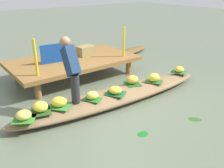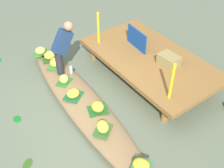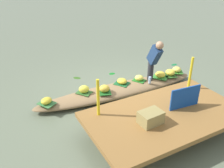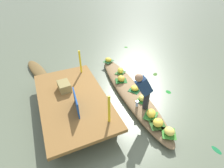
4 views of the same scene
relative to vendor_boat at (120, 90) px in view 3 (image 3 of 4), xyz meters
The scene contains 28 objects.
canal_water 0.12m from the vendor_boat, ahead, with size 40.00×40.00×0.00m, color #606B54.
dock_platform 1.87m from the vendor_boat, 89.86° to the left, with size 3.20×1.80×0.48m.
vendor_boat is the anchor object (origin of this frame).
leaf_mat_0 1.94m from the vendor_boat, ahead, with size 0.38×0.30×0.01m, color #36733C.
banana_bunch_0 1.95m from the vendor_boat, ahead, with size 0.27×0.23×0.14m, color gold.
leaf_mat_1 0.65m from the vendor_boat, behind, with size 0.34×0.25×0.01m, color #267324.
banana_bunch_1 0.67m from the vendor_boat, behind, with size 0.24×0.19×0.16m, color #F3E358.
leaf_mat_2 0.98m from the vendor_boat, ahead, with size 0.37×0.27×0.01m, color #316128.
banana_bunch_2 1.00m from the vendor_boat, ahead, with size 0.26×0.21×0.20m, color yellow.
leaf_mat_3 0.52m from the vendor_boat, ahead, with size 0.38×0.31×0.01m, color #1D5B1F.
banana_bunch_3 0.55m from the vendor_boat, ahead, with size 0.27×0.24×0.19m, color gold.
leaf_mat_4 1.29m from the vendor_boat, behind, with size 0.40×0.31×0.01m, color #388634.
banana_bunch_4 1.30m from the vendor_boat, behind, with size 0.29×0.24×0.18m, color yellow.
leaf_mat_5 1.62m from the vendor_boat, behind, with size 0.38×0.32×0.01m, color #2A541F.
banana_bunch_5 1.63m from the vendor_boat, behind, with size 0.27×0.25×0.18m, color yellow.
leaf_mat_6 0.20m from the vendor_boat, 142.95° to the right, with size 0.38×0.32×0.01m, color #1B5B2C.
banana_bunch_6 0.25m from the vendor_boat, 142.95° to the right, with size 0.27×0.25×0.15m, color yellow.
leaf_mat_7 1.95m from the vendor_boat, behind, with size 0.35×0.32×0.01m, color #39852B.
banana_bunch_7 1.95m from the vendor_boat, behind, with size 0.25×0.25×0.16m, color #EAD258.
vendor_person 1.25m from the vendor_boat, 169.85° to the left, with size 0.21×0.53×1.19m.
water_bottle 0.86m from the vendor_boat, 163.81° to the left, with size 0.07×0.07×0.19m, color #A9C4EA.
market_banner 2.00m from the vendor_boat, 105.02° to the left, with size 0.71×0.03×0.47m, color navy.
railing_post_west 1.88m from the vendor_boat, 133.81° to the left, with size 0.06×0.06×0.79m, color yellow.
railing_post_east 1.89m from the vendor_boat, 45.98° to the left, with size 0.06×0.06×0.79m, color yellow.
produce_crate 2.07m from the vendor_boat, 76.95° to the left, with size 0.44×0.32×0.25m, color olive.
drifting_plant_0 1.61m from the vendor_boat, 65.84° to the right, with size 0.24×0.15×0.01m, color #31591B.
drifting_plant_2 2.79m from the vendor_boat, 161.96° to the right, with size 0.25×0.13×0.01m, color #146A35.
drifting_plant_3 1.31m from the vendor_boat, 109.32° to the right, with size 0.20×0.15×0.01m, color #14711F.
Camera 3 is at (2.92, 5.02, 3.33)m, focal length 39.75 mm.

